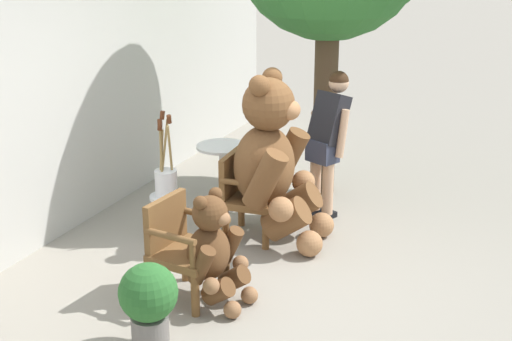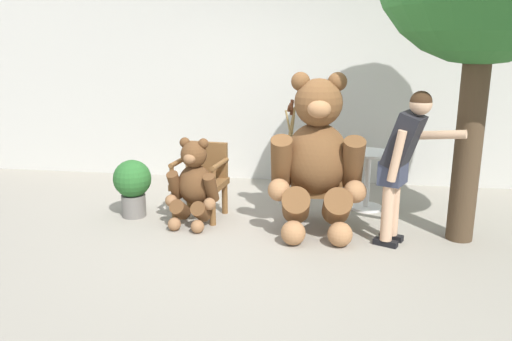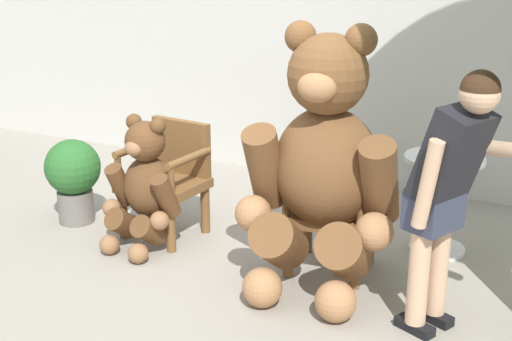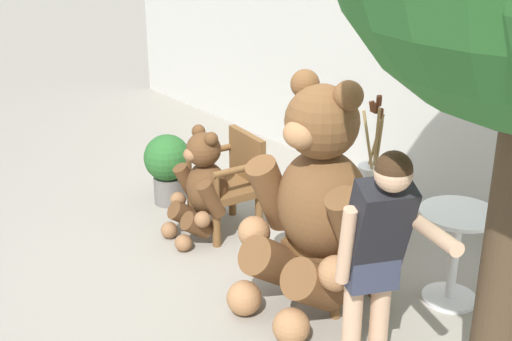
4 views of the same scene
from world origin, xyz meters
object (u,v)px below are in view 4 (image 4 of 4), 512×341
at_px(wooden_chair_left, 230,180).
at_px(round_side_table, 455,246).
at_px(teddy_bear_large, 314,200).
at_px(white_stool, 369,207).
at_px(person_visitor, 377,247).
at_px(potted_plant, 168,164).
at_px(brush_bucket, 371,175).
at_px(wooden_chair_right, 339,236).
at_px(teddy_bear_small, 201,186).

xyz_separation_m(wooden_chair_left, round_side_table, (1.94, 0.56, -0.01)).
bearing_deg(teddy_bear_large, white_stool, 110.81).
xyz_separation_m(wooden_chair_left, teddy_bear_large, (1.34, -0.27, 0.37)).
xyz_separation_m(person_visitor, round_side_table, (-0.24, 1.12, -0.47)).
distance_m(person_visitor, potted_plant, 3.05).
relative_size(teddy_bear_large, person_visitor, 1.09).
bearing_deg(brush_bucket, wooden_chair_right, -63.05).
relative_size(wooden_chair_left, round_side_table, 1.19).
bearing_deg(potted_plant, brush_bucket, 25.92).
height_order(brush_bucket, round_side_table, brush_bucket).
bearing_deg(brush_bucket, teddy_bear_small, -134.34).
height_order(wooden_chair_left, person_visitor, person_visitor).
bearing_deg(person_visitor, teddy_bear_small, 173.06).
height_order(white_stool, brush_bucket, brush_bucket).
xyz_separation_m(person_visitor, potted_plant, (-2.97, 0.41, -0.53)).
relative_size(teddy_bear_small, brush_bucket, 1.15).
xyz_separation_m(round_side_table, potted_plant, (-2.73, -0.71, -0.05)).
bearing_deg(brush_bucket, teddy_bear_large, -69.28).
height_order(teddy_bear_large, brush_bucket, teddy_bear_large).
height_order(wooden_chair_left, wooden_chair_right, same).
height_order(teddy_bear_large, round_side_table, teddy_bear_large).
bearing_deg(potted_plant, round_side_table, 14.57).
height_order(wooden_chair_right, potted_plant, wooden_chair_right).
relative_size(teddy_bear_large, white_stool, 3.70).
relative_size(teddy_bear_small, round_side_table, 1.37).
xyz_separation_m(wooden_chair_left, person_visitor, (2.18, -0.56, 0.46)).
relative_size(wooden_chair_right, potted_plant, 1.26).
xyz_separation_m(wooden_chair_left, white_stool, (0.97, 0.71, -0.11)).
distance_m(person_visitor, brush_bucket, 1.78).
distance_m(round_side_table, potted_plant, 2.82).
height_order(teddy_bear_large, teddy_bear_small, teddy_bear_large).
distance_m(teddy_bear_large, brush_bucket, 1.07).
height_order(teddy_bear_large, person_visitor, teddy_bear_large).
relative_size(teddy_bear_large, brush_bucket, 1.99).
distance_m(wooden_chair_right, teddy_bear_large, 0.46).
bearing_deg(white_stool, potted_plant, -154.11).
bearing_deg(wooden_chair_right, teddy_bear_small, -167.64).
bearing_deg(teddy_bear_small, potted_plant, 169.29).
xyz_separation_m(wooden_chair_right, round_side_table, (0.61, 0.56, -0.01)).
height_order(wooden_chair_left, round_side_table, wooden_chair_left).
relative_size(wooden_chair_right, teddy_bear_large, 0.50).
bearing_deg(wooden_chair_right, teddy_bear_large, -87.75).
bearing_deg(white_stool, brush_bucket, 55.68).
distance_m(wooden_chair_right, round_side_table, 0.83).
distance_m(white_stool, brush_bucket, 0.29).
bearing_deg(round_side_table, brush_bucket, 171.39).
bearing_deg(round_side_table, person_visitor, -78.01).
bearing_deg(white_stool, teddy_bear_large, -69.19).
bearing_deg(wooden_chair_left, teddy_bear_large, -11.50).
relative_size(wooden_chair_left, wooden_chair_right, 1.00).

